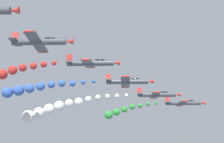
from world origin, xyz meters
TOP-DOWN VIEW (x-y plane):
  - airplane_lead at (-21.73, 18.18)m, footprint 9.56×10.35m
  - smoke_trail_lead at (-22.58, 1.46)m, footprint 2.97×14.10m
  - airplane_left_inner at (-13.73, 10.48)m, footprint 9.56×10.35m
  - smoke_trail_left_inner at (-12.01, -14.36)m, footprint 4.63×24.89m
  - airplane_right_inner at (-5.08, 3.31)m, footprint 9.57×10.35m
  - smoke_trail_right_inner at (-4.47, -17.80)m, footprint 3.00×20.10m
  - airplane_left_outer at (3.68, -3.85)m, footprint 9.55×10.35m
  - airplane_right_outer at (13.24, -11.48)m, footprint 9.57×10.35m

SIDE VIEW (x-z plane):
  - smoke_trail_left_inner at x=-12.01m, z-range 50.40..57.71m
  - smoke_trail_lead at x=-22.58m, z-range 52.62..57.03m
  - airplane_lead at x=-21.73m, z-range 55.65..57.97m
  - smoke_trail_right_inner at x=-4.47m, z-range 55.46..59.58m
  - airplane_left_inner at x=-13.73m, z-range 56.50..58.83m
  - airplane_right_inner at x=-5.08m, z-range 57.88..60.22m
  - airplane_left_outer at x=3.68m, z-range 59.56..62.10m
  - airplane_right_outer at x=13.24m, z-range 60.74..63.08m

